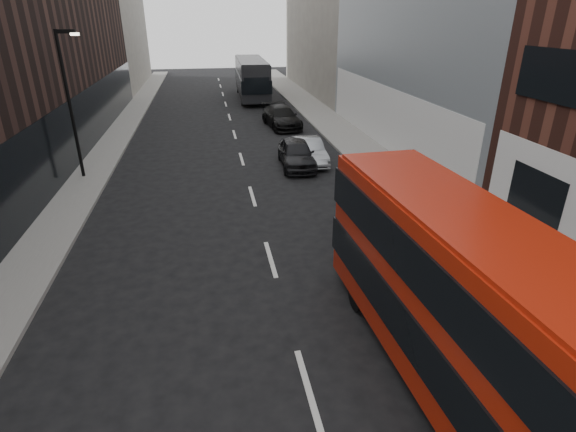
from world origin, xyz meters
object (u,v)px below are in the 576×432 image
street_lamp (70,96)px  red_bus (465,301)px  car_a (296,153)px  car_b (309,151)px  grey_bus (252,78)px  car_c (282,117)px

street_lamp → red_bus: bearing=-55.3°
red_bus → car_a: red_bus is taller
car_b → grey_bus: bearing=91.3°
car_b → car_c: (-0.05, 9.05, 0.07)m
grey_bus → car_a: 22.87m
red_bus → car_c: bearing=86.4°
red_bus → grey_bus: red_bus is taller
grey_bus → car_c: (0.83, -13.17, -1.26)m
grey_bus → car_c: grey_bus is taller
red_bus → grey_bus: size_ratio=0.88×
street_lamp → grey_bus: bearing=64.2°
red_bus → grey_bus: bearing=88.0°
red_bus → car_c: (0.46, 26.17, -1.54)m
car_c → car_b: bearing=-96.0°
street_lamp → car_b: street_lamp is taller
street_lamp → car_b: (11.94, 0.66, -3.49)m
street_lamp → car_a: 11.63m
red_bus → car_c: size_ratio=1.98×
grey_bus → car_b: bearing=-86.3°
red_bus → car_a: 16.58m
grey_bus → car_b: grey_bus is taller
red_bus → car_b: red_bus is taller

